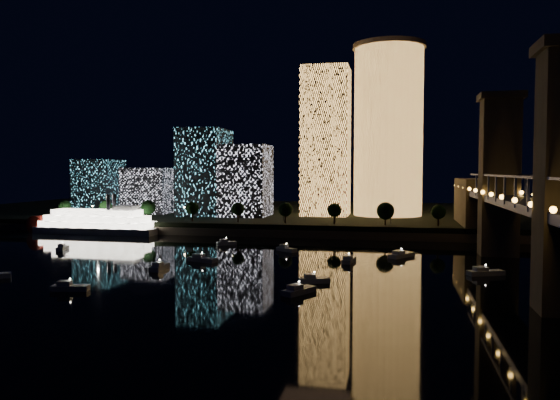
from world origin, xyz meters
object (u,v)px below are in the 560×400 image
(tower_cylindrical, at_px, (388,130))
(tower_rectangular, at_px, (326,142))
(truss_bridge, at_px, (537,215))
(riverboat, at_px, (92,223))

(tower_cylindrical, distance_m, tower_rectangular, 29.92)
(tower_cylindrical, height_order, truss_bridge, tower_cylindrical)
(riverboat, bearing_deg, truss_bridge, -25.45)
(tower_rectangular, distance_m, riverboat, 111.58)
(tower_rectangular, relative_size, riverboat, 1.21)
(tower_cylindrical, bearing_deg, riverboat, -154.54)
(tower_cylindrical, relative_size, truss_bridge, 0.30)
(truss_bridge, relative_size, riverboat, 4.63)
(tower_rectangular, height_order, truss_bridge, tower_rectangular)
(riverboat, bearing_deg, tower_cylindrical, 25.46)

